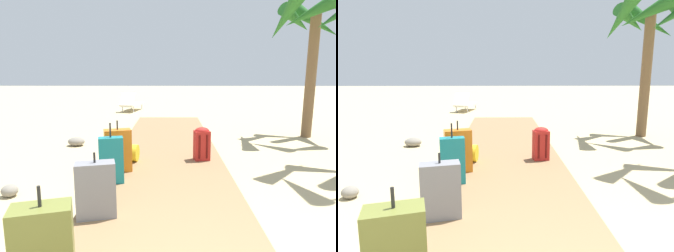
# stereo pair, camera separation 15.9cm
# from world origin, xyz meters

# --- Properties ---
(ground_plane) EXTENTS (60.00, 60.00, 0.00)m
(ground_plane) POSITION_xyz_m (0.00, 3.83, 0.00)
(ground_plane) COLOR tan
(boardwalk) EXTENTS (2.01, 9.57, 0.08)m
(boardwalk) POSITION_xyz_m (0.00, 4.79, 0.04)
(boardwalk) COLOR olive
(boardwalk) RESTS_ON ground
(suitcase_teal) EXTENTS (0.37, 0.25, 0.88)m
(suitcase_teal) POSITION_xyz_m (-0.78, 3.26, 0.42)
(suitcase_teal) COLOR #197A7F
(suitcase_teal) RESTS_ON boardwalk
(suitcase_orange) EXTENTS (0.47, 0.33, 0.83)m
(suitcase_orange) POSITION_xyz_m (-0.78, 3.78, 0.42)
(suitcase_orange) COLOR orange
(suitcase_orange) RESTS_ON boardwalk
(suitcase_grey) EXTENTS (0.46, 0.30, 0.73)m
(suitcase_grey) POSITION_xyz_m (-0.75, 2.22, 0.39)
(suitcase_grey) COLOR slate
(suitcase_grey) RESTS_ON boardwalk
(backpack_red) EXTENTS (0.30, 0.26, 0.60)m
(backpack_red) POSITION_xyz_m (0.63, 4.42, 0.40)
(backpack_red) COLOR red
(backpack_red) RESTS_ON boardwalk
(duffel_bag_yellow) EXTENTS (0.65, 0.38, 0.41)m
(duffel_bag_yellow) POSITION_xyz_m (-0.82, 4.36, 0.23)
(duffel_bag_yellow) COLOR gold
(duffel_bag_yellow) RESTS_ON boardwalk
(palm_tree_far_right) EXTENTS (2.06, 2.14, 3.49)m
(palm_tree_far_right) POSITION_xyz_m (3.54, 6.67, 2.71)
(palm_tree_far_right) COLOR brown
(palm_tree_far_right) RESTS_ON ground
(lounge_chair) EXTENTS (0.91, 1.62, 0.80)m
(lounge_chair) POSITION_xyz_m (-1.60, 11.87, 0.33)
(lounge_chair) COLOR white
(lounge_chair) RESTS_ON ground
(rock_left_near) EXTENTS (0.23, 0.22, 0.16)m
(rock_left_near) POSITION_xyz_m (-2.11, 2.94, 0.08)
(rock_left_near) COLOR gray
(rock_left_near) RESTS_ON ground
(rock_left_mid) EXTENTS (0.40, 0.34, 0.19)m
(rock_left_mid) POSITION_xyz_m (-2.07, 5.78, 0.10)
(rock_left_mid) COLOR gray
(rock_left_mid) RESTS_ON ground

